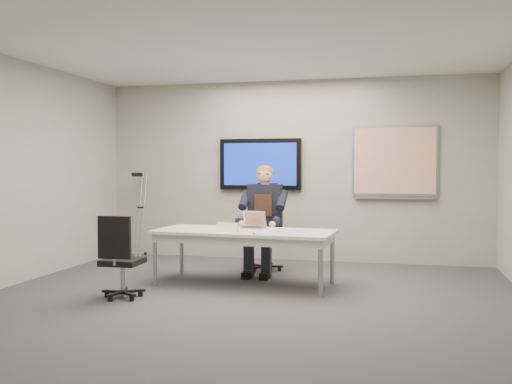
% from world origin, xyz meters
% --- Properties ---
extents(floor, '(6.00, 6.00, 0.02)m').
position_xyz_m(floor, '(0.00, 0.00, 0.00)').
color(floor, '#3D3D40').
rests_on(floor, ground).
extents(ceiling, '(6.00, 6.00, 0.02)m').
position_xyz_m(ceiling, '(0.00, 0.00, 2.80)').
color(ceiling, silver).
rests_on(ceiling, wall_back).
extents(wall_back, '(6.00, 0.02, 2.80)m').
position_xyz_m(wall_back, '(0.00, 3.00, 1.40)').
color(wall_back, '#9B988C').
rests_on(wall_back, ground).
extents(wall_front, '(6.00, 0.02, 2.80)m').
position_xyz_m(wall_front, '(0.00, -3.00, 1.40)').
color(wall_front, '#9B988C').
rests_on(wall_front, ground).
extents(conference_table, '(2.25, 1.06, 0.68)m').
position_xyz_m(conference_table, '(-0.24, 0.98, 0.60)').
color(conference_table, silver).
rests_on(conference_table, ground).
extents(tv_display, '(1.30, 0.09, 0.80)m').
position_xyz_m(tv_display, '(-0.50, 2.95, 1.50)').
color(tv_display, black).
rests_on(tv_display, wall_back).
extents(whiteboard, '(1.25, 0.08, 1.10)m').
position_xyz_m(whiteboard, '(1.55, 2.97, 1.53)').
color(whiteboard, '#93959B').
rests_on(whiteboard, wall_back).
extents(office_chair_far, '(0.52, 0.52, 0.93)m').
position_xyz_m(office_chair_far, '(-0.20, 2.00, 0.29)').
color(office_chair_far, black).
rests_on(office_chair_far, ground).
extents(office_chair_near, '(0.45, 0.45, 0.93)m').
position_xyz_m(office_chair_near, '(-1.37, -0.07, 0.29)').
color(office_chair_near, black).
rests_on(office_chair_near, ground).
extents(seated_person, '(0.47, 0.81, 1.48)m').
position_xyz_m(seated_person, '(-0.19, 1.74, 0.60)').
color(seated_person, '#202536').
rests_on(seated_person, office_chair_far).
extents(crutch, '(0.40, 0.67, 1.44)m').
position_xyz_m(crutch, '(-2.46, 2.78, 0.70)').
color(crutch, '#9DA0A5').
rests_on(crutch, ground).
extents(laptop, '(0.33, 0.32, 0.21)m').
position_xyz_m(laptop, '(-0.19, 1.23, 0.73)').
color(laptop, '#B3B3B6').
rests_on(laptop, conference_table).
extents(name_tent, '(0.28, 0.11, 0.11)m').
position_xyz_m(name_tent, '(-0.40, 0.79, 0.73)').
color(name_tent, white).
rests_on(name_tent, conference_table).
extents(pen, '(0.05, 0.13, 0.01)m').
position_xyz_m(pen, '(-0.03, 0.64, 0.68)').
color(pen, black).
rests_on(pen, conference_table).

